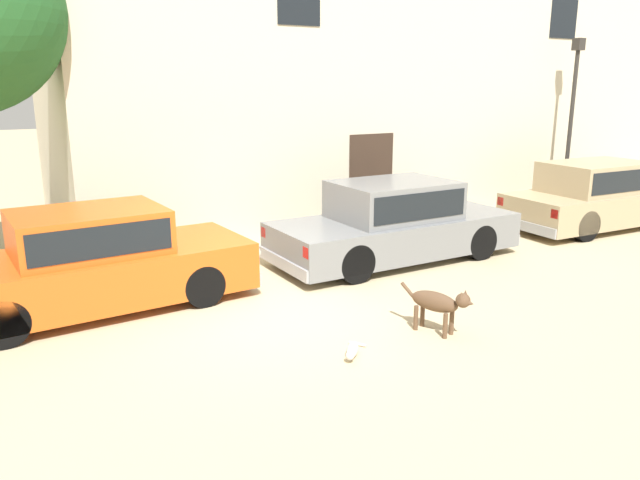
% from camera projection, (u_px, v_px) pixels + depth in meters
% --- Properties ---
extents(ground_plane, '(80.00, 80.00, 0.00)m').
position_uv_depth(ground_plane, '(269.00, 313.00, 8.61)').
color(ground_plane, tan).
extents(parked_sedan_nearest, '(4.58, 2.02, 1.45)m').
position_uv_depth(parked_sedan_nearest, '(94.00, 261.00, 8.62)').
color(parked_sedan_nearest, '#D15619').
rests_on(parked_sedan_nearest, ground_plane).
extents(parked_sedan_second, '(4.72, 1.85, 1.45)m').
position_uv_depth(parked_sedan_second, '(394.00, 221.00, 11.04)').
color(parked_sedan_second, slate).
rests_on(parked_sedan_second, ground_plane).
extents(parked_sedan_third, '(4.76, 1.86, 1.47)m').
position_uv_depth(parked_sedan_third, '(599.00, 195.00, 13.55)').
color(parked_sedan_third, tan).
rests_on(parked_sedan_third, ground_plane).
extents(apartment_block, '(17.12, 6.22, 7.04)m').
position_uv_depth(apartment_block, '(388.00, 68.00, 16.39)').
color(apartment_block, beige).
rests_on(apartment_block, ground_plane).
extents(stray_dog_spotted, '(0.46, 1.02, 0.65)m').
position_uv_depth(stray_dog_spotted, '(439.00, 303.00, 7.81)').
color(stray_dog_spotted, brown).
rests_on(stray_dog_spotted, ground_plane).
extents(stray_cat, '(0.47, 0.52, 0.16)m').
position_uv_depth(stray_cat, '(352.00, 350.00, 7.23)').
color(stray_cat, beige).
rests_on(stray_cat, ground_plane).
extents(street_lamp, '(0.22, 0.22, 4.17)m').
position_uv_depth(street_lamp, '(573.00, 104.00, 14.81)').
color(street_lamp, '#2D2B28').
rests_on(street_lamp, ground_plane).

